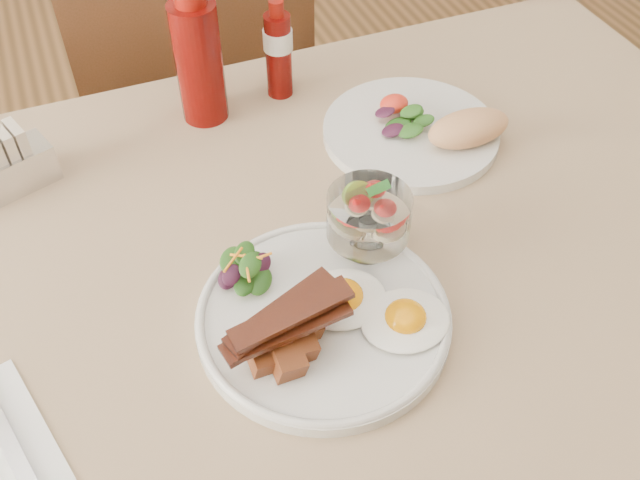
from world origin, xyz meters
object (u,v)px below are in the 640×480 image
at_px(chair_far, 195,107).
at_px(ketchup_bottle, 199,60).
at_px(fruit_cup, 369,216).
at_px(second_plate, 424,129).
at_px(main_plate, 323,318).
at_px(table, 315,307).
at_px(sugar_caddy, 11,163).
at_px(hot_sauce_bottle, 278,50).

relative_size(chair_far, ketchup_bottle, 4.74).
relative_size(fruit_cup, second_plate, 0.39).
distance_m(chair_far, main_plate, 0.79).
xyz_separation_m(table, sugar_caddy, (-0.31, 0.27, 0.13)).
height_order(table, sugar_caddy, sugar_caddy).
relative_size(chair_far, hot_sauce_bottle, 6.16).
xyz_separation_m(table, hot_sauce_bottle, (0.08, 0.34, 0.16)).
bearing_deg(fruit_cup, table, 163.78).
height_order(fruit_cup, sugar_caddy, fruit_cup).
relative_size(second_plate, sugar_caddy, 2.31).
xyz_separation_m(ketchup_bottle, sugar_caddy, (-0.27, -0.06, -0.06)).
distance_m(table, sugar_caddy, 0.43).
relative_size(chair_far, fruit_cup, 9.54).
bearing_deg(hot_sauce_bottle, ketchup_bottle, -174.19).
height_order(ketchup_bottle, sugar_caddy, ketchup_bottle).
distance_m(second_plate, sugar_caddy, 0.55).
bearing_deg(main_plate, chair_far, 88.18).
xyz_separation_m(main_plate, hot_sauce_bottle, (0.10, 0.43, 0.07)).
bearing_deg(main_plate, hot_sauce_bottle, 76.69).
bearing_deg(main_plate, fruit_cup, 40.32).
bearing_deg(chair_far, second_plate, -65.77).
distance_m(chair_far, ketchup_bottle, 0.47).
xyz_separation_m(fruit_cup, ketchup_bottle, (-0.10, 0.34, 0.02)).
relative_size(table, main_plate, 4.75).
relative_size(fruit_cup, sugar_caddy, 0.91).
relative_size(table, hot_sauce_bottle, 8.81).
bearing_deg(table, hot_sauce_bottle, 77.17).
distance_m(chair_far, sugar_caddy, 0.57).
height_order(table, main_plate, main_plate).
relative_size(main_plate, sugar_caddy, 2.60).
bearing_deg(hot_sauce_bottle, chair_far, 103.34).
xyz_separation_m(fruit_cup, sugar_caddy, (-0.37, 0.29, -0.03)).
height_order(table, chair_far, chair_far).
bearing_deg(hot_sauce_bottle, sugar_caddy, -170.12).
xyz_separation_m(second_plate, ketchup_bottle, (-0.27, 0.17, 0.08)).
bearing_deg(main_plate, ketchup_bottle, 92.58).
bearing_deg(ketchup_bottle, second_plate, -31.91).
distance_m(fruit_cup, ketchup_bottle, 0.36).
xyz_separation_m(second_plate, sugar_caddy, (-0.54, 0.11, 0.02)).
height_order(main_plate, hot_sauce_bottle, hot_sauce_bottle).
height_order(chair_far, second_plate, chair_far).
bearing_deg(hot_sauce_bottle, main_plate, -103.31).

